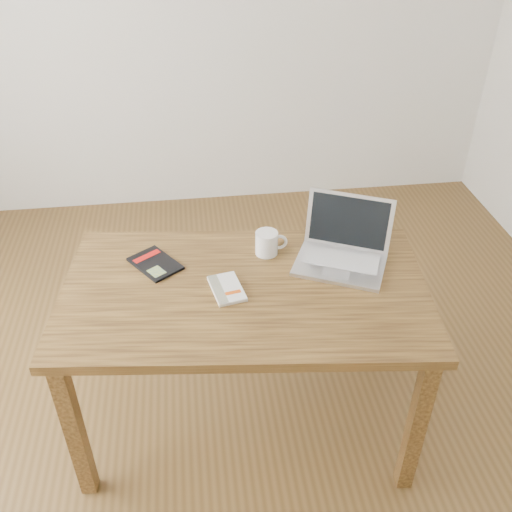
{
  "coord_description": "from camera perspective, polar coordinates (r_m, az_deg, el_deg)",
  "views": [
    {
      "loc": [
        -0.09,
        -1.7,
        2.09
      ],
      "look_at": [
        0.13,
        0.03,
        0.85
      ],
      "focal_mm": 40.0,
      "sensor_mm": 36.0,
      "label": 1
    }
  ],
  "objects": [
    {
      "name": "coffee_mug",
      "position": [
        2.3,
        1.15,
        1.35
      ],
      "size": [
        0.13,
        0.09,
        0.1
      ],
      "rotation": [
        0.0,
        0.0,
        -0.0
      ],
      "color": "white",
      "rests_on": "desk"
    },
    {
      "name": "white_guidebook",
      "position": [
        2.14,
        -2.94,
        -3.28
      ],
      "size": [
        0.14,
        0.19,
        0.02
      ],
      "rotation": [
        0.0,
        0.0,
        0.2
      ],
      "color": "silver",
      "rests_on": "desk"
    },
    {
      "name": "black_guidebook",
      "position": [
        2.3,
        -10.06,
        -0.75
      ],
      "size": [
        0.23,
        0.25,
        0.01
      ],
      "rotation": [
        0.0,
        0.0,
        0.62
      ],
      "color": "black",
      "rests_on": "desk"
    },
    {
      "name": "laptop",
      "position": [
        2.29,
        8.69,
        0.69
      ],
      "size": [
        0.44,
        0.41,
        0.24
      ],
      "rotation": [
        0.0,
        0.0,
        -0.44
      ],
      "color": "silver",
      "rests_on": "desk"
    },
    {
      "name": "desk",
      "position": [
        2.21,
        -1.09,
        -5.01
      ],
      "size": [
        1.46,
        0.94,
        0.75
      ],
      "rotation": [
        0.0,
        0.0,
        -0.11
      ],
      "color": "brown",
      "rests_on": "ground"
    },
    {
      "name": "room",
      "position": [
        1.85,
        -6.25,
        11.8
      ],
      "size": [
        4.04,
        4.04,
        2.7
      ],
      "color": "brown",
      "rests_on": "ground"
    }
  ]
}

